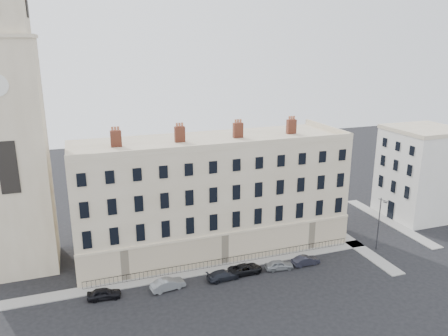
# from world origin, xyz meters

# --- Properties ---
(ground) EXTENTS (160.00, 160.00, 0.00)m
(ground) POSITION_xyz_m (0.00, 0.00, 0.00)
(ground) COLOR black
(ground) RESTS_ON ground
(terrace) EXTENTS (36.22, 12.22, 17.00)m
(terrace) POSITION_xyz_m (-5.97, 11.97, 7.50)
(terrace) COLOR #C2B090
(terrace) RESTS_ON ground
(church_tower) EXTENTS (8.00, 8.13, 44.00)m
(church_tower) POSITION_xyz_m (-30.00, 14.00, 18.66)
(church_tower) COLOR #C2B090
(church_tower) RESTS_ON ground
(adjacent_building) EXTENTS (10.00, 10.00, 14.00)m
(adjacent_building) POSITION_xyz_m (29.00, 11.00, 7.00)
(adjacent_building) COLOR silver
(adjacent_building) RESTS_ON ground
(pavement_terrace) EXTENTS (48.00, 2.00, 0.12)m
(pavement_terrace) POSITION_xyz_m (-10.00, 5.00, 0.06)
(pavement_terrace) COLOR gray
(pavement_terrace) RESTS_ON ground
(pavement_east_return) EXTENTS (2.00, 24.00, 0.12)m
(pavement_east_return) POSITION_xyz_m (13.00, 8.00, 0.06)
(pavement_east_return) COLOR gray
(pavement_east_return) RESTS_ON ground
(pavement_adjacent) EXTENTS (2.00, 20.00, 0.12)m
(pavement_adjacent) POSITION_xyz_m (23.00, 10.00, 0.06)
(pavement_adjacent) COLOR gray
(pavement_adjacent) RESTS_ON ground
(railings) EXTENTS (35.00, 0.04, 0.96)m
(railings) POSITION_xyz_m (-6.00, 5.40, 0.55)
(railings) COLOR black
(railings) RESTS_ON ground
(car_a) EXTENTS (3.78, 1.77, 1.25)m
(car_a) POSITION_xyz_m (-21.27, 2.82, 0.63)
(car_a) COLOR black
(car_a) RESTS_ON ground
(car_b) EXTENTS (4.17, 2.02, 1.32)m
(car_b) POSITION_xyz_m (-14.22, 2.35, 0.66)
(car_b) COLOR slate
(car_b) RESTS_ON ground
(car_c) EXTENTS (4.16, 1.97, 1.17)m
(car_c) POSITION_xyz_m (-7.50, 2.29, 0.59)
(car_c) COLOR black
(car_c) RESTS_ON ground
(car_d) EXTENTS (4.35, 2.15, 1.19)m
(car_d) POSITION_xyz_m (-4.46, 2.75, 0.59)
(car_d) COLOR black
(car_d) RESTS_ON ground
(car_e) EXTENTS (3.73, 1.89, 1.22)m
(car_e) POSITION_xyz_m (-0.12, 2.26, 0.61)
(car_e) COLOR gray
(car_e) RESTS_ON ground
(car_f) EXTENTS (3.65, 1.37, 1.19)m
(car_f) POSITION_xyz_m (3.62, 2.20, 0.60)
(car_f) COLOR #20202B
(car_f) RESTS_ON ground
(streetlamp) EXTENTS (0.60, 1.57, 7.44)m
(streetlamp) POSITION_xyz_m (14.97, 2.82, 4.13)
(streetlamp) COLOR #313237
(streetlamp) RESTS_ON ground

